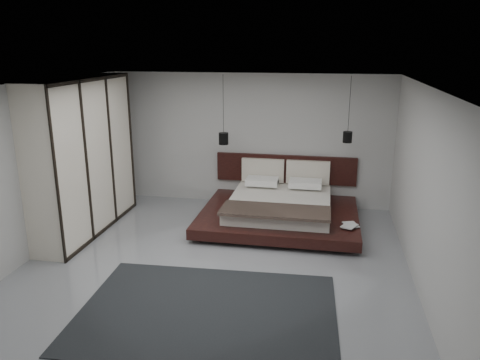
% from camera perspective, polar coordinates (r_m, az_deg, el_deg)
% --- Properties ---
extents(floor, '(6.00, 6.00, 0.00)m').
position_cam_1_polar(floor, '(7.65, -2.80, -9.84)').
color(floor, gray).
rests_on(floor, ground).
extents(ceiling, '(6.00, 6.00, 0.00)m').
position_cam_1_polar(ceiling, '(6.90, -3.12, 11.56)').
color(ceiling, white).
rests_on(ceiling, wall_back).
extents(wall_back, '(6.00, 0.00, 6.00)m').
position_cam_1_polar(wall_back, '(10.01, 1.08, 4.91)').
color(wall_back, '#AFAFAD').
rests_on(wall_back, floor).
extents(wall_front, '(6.00, 0.00, 6.00)m').
position_cam_1_polar(wall_front, '(4.47, -12.09, -10.07)').
color(wall_front, '#AFAFAD').
rests_on(wall_front, floor).
extents(wall_left, '(0.00, 6.00, 6.00)m').
position_cam_1_polar(wall_left, '(8.36, -23.38, 1.31)').
color(wall_left, '#AFAFAD').
rests_on(wall_left, floor).
extents(wall_right, '(0.00, 6.00, 6.00)m').
position_cam_1_polar(wall_right, '(7.09, 21.35, -0.94)').
color(wall_right, '#AFAFAD').
rests_on(wall_right, floor).
extents(lattice_screen, '(0.05, 0.90, 2.60)m').
position_cam_1_polar(lattice_screen, '(10.42, -15.71, 4.20)').
color(lattice_screen, black).
rests_on(lattice_screen, floor).
extents(bed, '(2.97, 2.47, 1.11)m').
position_cam_1_polar(bed, '(9.14, 4.88, -3.39)').
color(bed, black).
rests_on(bed, floor).
extents(book_lower, '(0.31, 0.36, 0.03)m').
position_cam_1_polar(book_lower, '(8.48, 12.65, -5.41)').
color(book_lower, '#99724C').
rests_on(book_lower, bed).
extents(book_upper, '(0.33, 0.37, 0.02)m').
position_cam_1_polar(book_upper, '(8.44, 12.52, -5.32)').
color(book_upper, '#99724C').
rests_on(book_upper, book_lower).
extents(pendant_left, '(0.20, 0.20, 1.39)m').
position_cam_1_polar(pendant_left, '(9.47, -2.01, 5.09)').
color(pendant_left, black).
rests_on(pendant_left, ceiling).
extents(pendant_right, '(0.18, 0.18, 1.26)m').
position_cam_1_polar(pendant_right, '(9.23, 12.97, 5.15)').
color(pendant_right, black).
rests_on(pendant_right, ceiling).
extents(wardrobe, '(0.67, 2.86, 2.81)m').
position_cam_1_polar(wardrobe, '(8.94, -18.65, 2.72)').
color(wardrobe, silver).
rests_on(wardrobe, floor).
extents(rug, '(3.42, 2.52, 0.01)m').
position_cam_1_polar(rug, '(6.34, -3.98, -15.72)').
color(rug, black).
rests_on(rug, floor).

